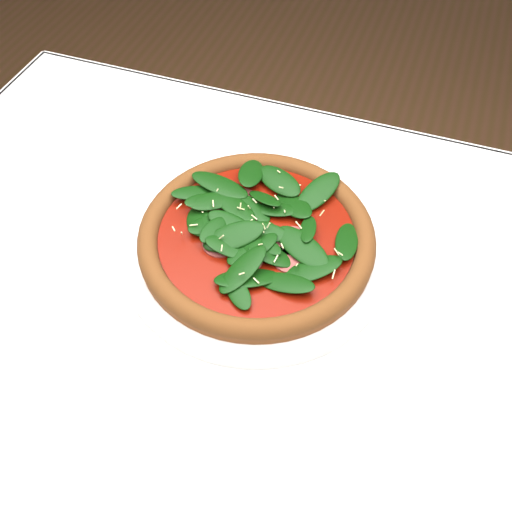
% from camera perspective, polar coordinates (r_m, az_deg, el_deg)
% --- Properties ---
extents(ground, '(6.00, 6.00, 0.00)m').
position_cam_1_polar(ground, '(1.47, 0.01, -20.20)').
color(ground, brown).
rests_on(ground, ground).
extents(dining_table, '(1.21, 0.81, 0.75)m').
position_cam_1_polar(dining_table, '(0.87, 0.01, -6.68)').
color(dining_table, silver).
rests_on(dining_table, ground).
extents(plate, '(0.39, 0.39, 0.02)m').
position_cam_1_polar(plate, '(0.82, 0.05, 1.15)').
color(plate, white).
rests_on(plate, dining_table).
extents(pizza, '(0.40, 0.40, 0.04)m').
position_cam_1_polar(pizza, '(0.81, 0.06, 2.17)').
color(pizza, brown).
rests_on(pizza, plate).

